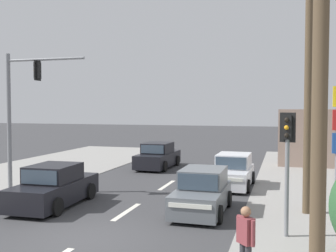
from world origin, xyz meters
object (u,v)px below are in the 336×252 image
at_px(pedestal_signal_right_kerb, 287,153).
at_px(sedan_oncoming_near, 158,157).
at_px(sedan_crossing_left, 54,187).
at_px(hatchback_kerbside_parked, 202,193).
at_px(traffic_signal_mast, 20,105).
at_px(hatchback_receding_far, 233,172).
at_px(utility_pole_foreground_right, 312,35).
at_px(utility_pole_midground_right, 309,55).
at_px(pedestrian_at_kerb, 246,240).

xyz_separation_m(pedestal_signal_right_kerb, sedan_oncoming_near, (-7.47, 11.26, -1.71)).
relative_size(sedan_crossing_left, hatchback_kerbside_parked, 1.18).
bearing_deg(pedestal_signal_right_kerb, traffic_signal_mast, 166.09).
relative_size(sedan_crossing_left, hatchback_receding_far, 1.17).
bearing_deg(hatchback_kerbside_parked, pedestal_signal_right_kerb, -34.51).
xyz_separation_m(utility_pole_foreground_right, utility_pole_midground_right, (0.37, 7.34, 0.59)).
relative_size(hatchback_receding_far, pedestrian_at_kerb, 2.25).
xyz_separation_m(traffic_signal_mast, pedestrian_at_kerb, (10.05, -6.00, -2.91)).
bearing_deg(hatchback_kerbside_parked, sedan_oncoming_near, 116.48).
relative_size(hatchback_kerbside_parked, hatchback_receding_far, 0.99).
bearing_deg(sedan_crossing_left, utility_pole_midground_right, 9.21).
xyz_separation_m(sedan_crossing_left, hatchback_receding_far, (6.04, 5.45, -0.00)).
relative_size(hatchback_kerbside_parked, pedestrian_at_kerb, 2.23).
height_order(sedan_oncoming_near, pedestrian_at_kerb, pedestrian_at_kerb).
distance_m(utility_pole_midground_right, pedestal_signal_right_kerb, 4.20).
bearing_deg(hatchback_receding_far, pedestrian_at_kerb, -81.57).
relative_size(utility_pole_midground_right, sedan_oncoming_near, 2.46).
bearing_deg(sedan_oncoming_near, traffic_signal_mast, -111.80).
xyz_separation_m(utility_pole_foreground_right, sedan_oncoming_near, (-7.79, 15.81, -4.20)).
bearing_deg(utility_pole_foreground_right, traffic_signal_mast, 147.11).
distance_m(utility_pole_midground_right, traffic_signal_mast, 11.70).
height_order(utility_pole_foreground_right, hatchback_kerbside_parked, utility_pole_foreground_right).
relative_size(utility_pole_foreground_right, sedan_oncoming_near, 2.13).
xyz_separation_m(sedan_oncoming_near, pedestrian_at_kerb, (6.63, -14.55, 0.22)).
relative_size(utility_pole_midground_right, hatchback_receding_far, 2.86).
bearing_deg(sedan_crossing_left, traffic_signal_mast, 151.24).
distance_m(traffic_signal_mast, pedestrian_at_kerb, 12.06).
relative_size(utility_pole_foreground_right, sedan_crossing_left, 2.12).
relative_size(utility_pole_midground_right, pedestrian_at_kerb, 6.44).
relative_size(pedestal_signal_right_kerb, sedan_crossing_left, 0.83).
bearing_deg(utility_pole_midground_right, pedestal_signal_right_kerb, -103.84).
bearing_deg(pedestrian_at_kerb, sedan_oncoming_near, 114.48).
xyz_separation_m(hatchback_kerbside_parked, pedestrian_at_kerb, (1.99, -5.25, 0.22)).
bearing_deg(sedan_oncoming_near, hatchback_receding_far, -41.17).
relative_size(traffic_signal_mast, sedan_crossing_left, 1.40).
distance_m(pedestal_signal_right_kerb, hatchback_receding_far, 7.36).
xyz_separation_m(utility_pole_midground_right, traffic_signal_mast, (-11.58, -0.09, -1.66)).
bearing_deg(utility_pole_foreground_right, hatchback_receding_far, 103.19).
distance_m(traffic_signal_mast, sedan_oncoming_near, 9.73).
xyz_separation_m(traffic_signal_mast, pedestal_signal_right_kerb, (10.90, -2.70, -1.42)).
height_order(sedan_crossing_left, pedestrian_at_kerb, pedestrian_at_kerb).
xyz_separation_m(utility_pole_midground_right, sedan_crossing_left, (-9.06, -1.47, -4.79)).
bearing_deg(pedestal_signal_right_kerb, sedan_oncoming_near, 123.58).
bearing_deg(sedan_oncoming_near, pedestal_signal_right_kerb, -56.42).
height_order(utility_pole_midground_right, sedan_oncoming_near, utility_pole_midground_right).
bearing_deg(pedestal_signal_right_kerb, utility_pole_foreground_right, -86.05).
xyz_separation_m(traffic_signal_mast, hatchback_kerbside_parked, (8.06, -0.75, -3.13)).
height_order(hatchback_kerbside_parked, sedan_oncoming_near, sedan_oncoming_near).
bearing_deg(sedan_crossing_left, hatchback_kerbside_parked, 6.56).
distance_m(traffic_signal_mast, hatchback_kerbside_parked, 8.68).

